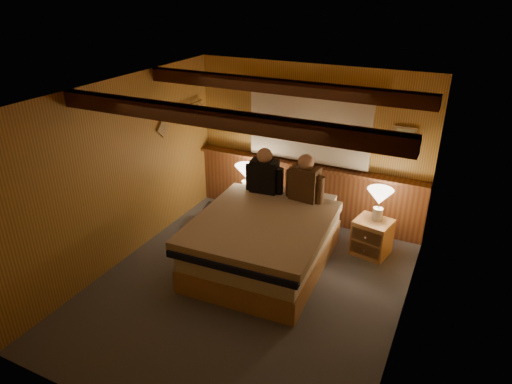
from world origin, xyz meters
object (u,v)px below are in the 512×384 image
Objects in this scene: lamp_right at (380,199)px; person_left at (264,174)px; nightstand_left at (244,205)px; nightstand_right at (372,237)px; person_right at (305,181)px; bed at (264,240)px; duffel_bag at (220,214)px; lamp_left at (246,173)px.

person_left reaches higher than lamp_right.
nightstand_right is (2.03, -0.11, 0.01)m from nightstand_left.
lamp_right is at bearing 18.67° from person_right.
bed is 1.34m from duffel_bag.
nightstand_left is 2.14m from lamp_right.
nightstand_left is at bearing 169.93° from person_right.
lamp_right is (1.24, 0.94, 0.46)m from bed.
lamp_left is 1.12m from person_right.
lamp_left reaches higher than nightstand_left.
lamp_right is at bearing 2.59° from person_left.
person_right is at bearing -15.93° from lamp_left.
lamp_left is 0.95× the size of lamp_right.
lamp_left is 0.58m from person_left.
person_right reaches higher than duffel_bag.
nightstand_left is at bearing 178.36° from lamp_right.
person_right is 1.60m from duffel_bag.
nightstand_right is 0.78× the size of person_right.
nightstand_right is at bearing -118.09° from lamp_right.
bed reaches higher than nightstand_right.
nightstand_right is 1.72m from person_left.
bed is 1.51m from nightstand_right.
person_left is at bearing 112.45° from bed.
nightstand_left is at bearing -165.99° from lamp_left.
nightstand_left is at bearing 126.41° from bed.
lamp_right is at bearing -6.68° from duffel_bag.
bed is at bearing -70.96° from person_left.
lamp_right reaches higher than lamp_left.
person_right is (1.09, -0.29, 0.73)m from nightstand_left.
nightstand_left is 0.55m from lamp_left.
lamp_right is 0.87× the size of duffel_bag.
person_right reaches higher than lamp_left.
duffel_bag is (-1.37, 0.03, -0.84)m from person_right.
person_right is (0.27, 0.71, 0.61)m from bed.
duffel_bag is at bearing -176.10° from person_right.
lamp_right is (2.03, -0.07, 0.03)m from lamp_left.
person_left is at bearing -43.74° from nightstand_left.
person_right reaches higher than person_left.
bed is 1.35m from lamp_left.
lamp_left is at bearing 2.01° from nightstand_left.
lamp_left is 0.83× the size of duffel_bag.
person_left reaches higher than bed.
bed is 4.11× the size of nightstand_left.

